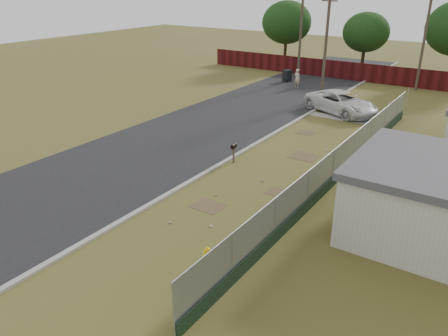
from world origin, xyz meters
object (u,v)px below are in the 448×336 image
Objects in this scene: fire_hydrant at (208,257)px; mailbox at (234,148)px; pickup_truck at (341,103)px; pedestrian at (297,78)px; trash_bin at (287,76)px.

fire_hydrant is 9.73m from mailbox.
pickup_truck reaches higher than mailbox.
pedestrian is (-4.98, 18.79, 0.01)m from mailbox.
fire_hydrant is 0.75× the size of mailbox.
pedestrian is (-6.45, 5.88, 0.07)m from pickup_truck.
fire_hydrant is 29.01m from pedestrian.
mailbox is at bearing 117.24° from fire_hydrant.
trash_bin is (-7.01, 20.84, -0.30)m from mailbox.
pedestrian is at bearing 108.97° from fire_hydrant.
pedestrian reaches higher than fire_hydrant.
pickup_truck is 3.30× the size of pedestrian.
pickup_truck is at bearing -43.10° from trash_bin.
fire_hydrant is at bearing -68.75° from trash_bin.
pedestrian reaches higher than pickup_truck.
fire_hydrant is at bearing -62.76° from mailbox.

